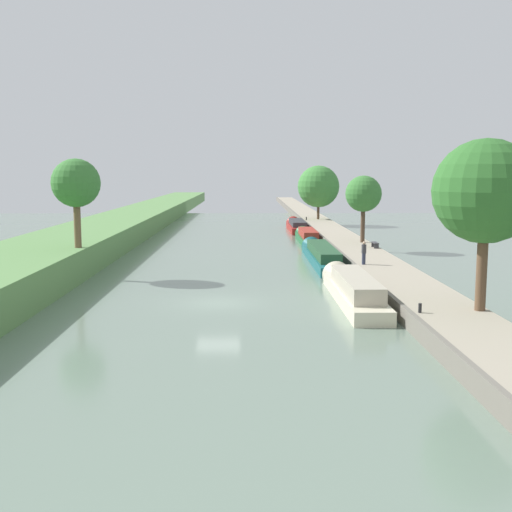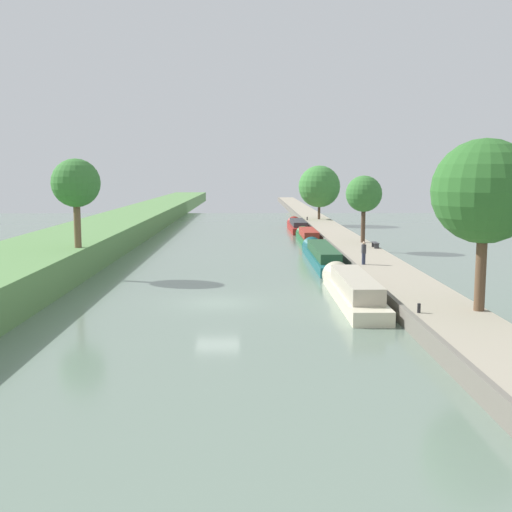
{
  "view_description": "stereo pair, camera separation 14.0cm",
  "coord_description": "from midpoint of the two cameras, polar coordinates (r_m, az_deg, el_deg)",
  "views": [
    {
      "loc": [
        1.7,
        -35.5,
        7.48
      ],
      "look_at": [
        2.36,
        12.97,
        1.0
      ],
      "focal_mm": 44.19,
      "sensor_mm": 36.0,
      "label": 1
    },
    {
      "loc": [
        1.84,
        -35.5,
        7.48
      ],
      "look_at": [
        2.36,
        12.97,
        1.0
      ],
      "focal_mm": 44.19,
      "sensor_mm": 36.0,
      "label": 2
    }
  ],
  "objects": [
    {
      "name": "park_bench",
      "position": [
        56.09,
        10.82,
        1.09
      ],
      "size": [
        0.44,
        1.5,
        0.47
      ],
      "color": "#333338",
      "rests_on": "right_towpath"
    },
    {
      "name": "tree_leftbank_downstream",
      "position": [
        45.58,
        -15.91,
        6.31
      ],
      "size": [
        3.37,
        3.37,
        6.2
      ],
      "color": "brown",
      "rests_on": "left_grassy_bank"
    },
    {
      "name": "tree_rightbank_midfar",
      "position": [
        88.83,
        5.8,
        6.28
      ],
      "size": [
        5.82,
        5.82,
        7.49
      ],
      "color": "#4C3828",
      "rests_on": "right_towpath"
    },
    {
      "name": "narrowboat_red",
      "position": [
        81.55,
        3.81,
        2.74
      ],
      "size": [
        2.07,
        12.83,
        2.0
      ],
      "color": "maroon",
      "rests_on": "ground_plane"
    },
    {
      "name": "tree_rightbank_midnear",
      "position": [
        59.88,
        9.8,
        5.54
      ],
      "size": [
        3.39,
        3.39,
        6.26
      ],
      "color": "#4C3828",
      "rests_on": "right_towpath"
    },
    {
      "name": "person_walking",
      "position": [
        45.7,
        9.82,
        0.32
      ],
      "size": [
        0.34,
        0.34,
        1.66
      ],
      "color": "#282D42",
      "rests_on": "right_towpath"
    },
    {
      "name": "narrowboat_cream",
      "position": [
        37.48,
        8.77,
        -2.94
      ],
      "size": [
        2.06,
        13.54,
        2.26
      ],
      "color": "beige",
      "rests_on": "ground_plane"
    },
    {
      "name": "mooring_bollard_near",
      "position": [
        30.71,
        14.66,
        -4.59
      ],
      "size": [
        0.16,
        0.16,
        0.45
      ],
      "color": "black",
      "rests_on": "right_towpath"
    },
    {
      "name": "right_towpath",
      "position": [
        37.46,
        14.37,
        -3.45
      ],
      "size": [
        3.8,
        260.0,
        0.9
      ],
      "color": "#9E937F",
      "rests_on": "ground_plane"
    },
    {
      "name": "narrowboat_green",
      "position": [
        68.41,
        4.75,
        1.79
      ],
      "size": [
        1.86,
        11.47,
        1.96
      ],
      "color": "#1E6033",
      "rests_on": "ground_plane"
    },
    {
      "name": "tree_rightbank_near",
      "position": [
        31.43,
        20.1,
        5.47
      ],
      "size": [
        4.92,
        4.92,
        8.15
      ],
      "color": "brown",
      "rests_on": "right_towpath"
    },
    {
      "name": "mooring_bollard_far",
      "position": [
        87.2,
        4.7,
        3.4
      ],
      "size": [
        0.16,
        0.16,
        0.45
      ],
      "color": "black",
      "rests_on": "right_towpath"
    },
    {
      "name": "narrowboat_teal",
      "position": [
        52.89,
        6.0,
        0.12
      ],
      "size": [
        1.97,
        16.38,
        2.07
      ],
      "color": "#195B60",
      "rests_on": "ground_plane"
    },
    {
      "name": "ground_plane",
      "position": [
        36.33,
        -3.41,
        -4.28
      ],
      "size": [
        160.0,
        160.0,
        0.0
      ],
      "primitive_type": "plane",
      "color": "slate"
    },
    {
      "name": "stone_quay",
      "position": [
        36.98,
        11.33,
        -3.46
      ],
      "size": [
        0.25,
        260.0,
        0.95
      ],
      "color": "#6B665B",
      "rests_on": "ground_plane"
    }
  ]
}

